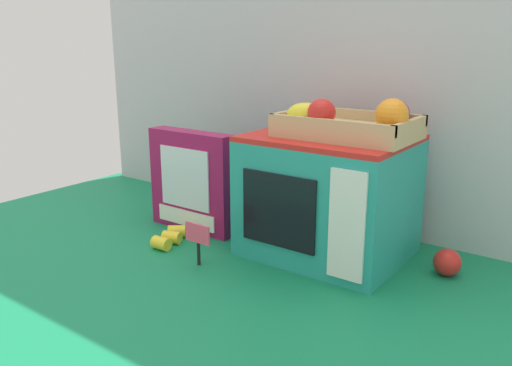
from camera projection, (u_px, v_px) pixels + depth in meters
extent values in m
plane|color=#147A4C|center=(258.00, 240.00, 1.35)|extent=(1.70, 1.70, 0.00)
cube|color=#B7BABF|center=(310.00, 88.00, 1.44)|extent=(1.61, 0.03, 0.74)
cube|color=teal|center=(328.00, 198.00, 1.23)|extent=(0.36, 0.29, 0.28)
cube|color=red|center=(331.00, 138.00, 1.19)|extent=(0.36, 0.29, 0.01)
cube|color=black|center=(278.00, 211.00, 1.14)|extent=(0.19, 0.01, 0.17)
cube|color=white|center=(347.00, 226.00, 1.05)|extent=(0.08, 0.01, 0.23)
cube|color=tan|center=(347.00, 131.00, 1.17)|extent=(0.30, 0.19, 0.03)
cube|color=tan|center=(328.00, 125.00, 1.09)|extent=(0.30, 0.01, 0.02)
cube|color=tan|center=(364.00, 115.00, 1.23)|extent=(0.30, 0.01, 0.02)
cube|color=tan|center=(293.00, 115.00, 1.24)|extent=(0.01, 0.19, 0.02)
cube|color=tan|center=(410.00, 126.00, 1.08)|extent=(0.01, 0.19, 0.02)
ellipsoid|color=yellow|center=(305.00, 114.00, 1.15)|extent=(0.09, 0.08, 0.05)
sphere|color=#72287F|center=(397.00, 113.00, 1.15)|extent=(0.06, 0.06, 0.06)
sphere|color=orange|center=(392.00, 115.00, 1.07)|extent=(0.07, 0.07, 0.07)
sphere|color=red|center=(321.00, 113.00, 1.13)|extent=(0.06, 0.06, 0.06)
cube|color=#99144C|center=(192.00, 181.00, 1.40)|extent=(0.26, 0.05, 0.27)
cube|color=silver|center=(184.00, 178.00, 1.37)|extent=(0.17, 0.00, 0.16)
cube|color=white|center=(186.00, 218.00, 1.40)|extent=(0.20, 0.00, 0.04)
cylinder|color=black|center=(199.00, 254.00, 1.19)|extent=(0.01, 0.01, 0.06)
cube|color=#F44C6B|center=(197.00, 233.00, 1.18)|extent=(0.07, 0.00, 0.05)
cylinder|color=yellow|center=(161.00, 243.00, 1.28)|extent=(0.05, 0.03, 0.03)
cylinder|color=yellow|center=(172.00, 237.00, 1.32)|extent=(0.05, 0.04, 0.03)
cylinder|color=yellow|center=(177.00, 231.00, 1.36)|extent=(0.06, 0.05, 0.03)
sphere|color=red|center=(447.00, 262.00, 1.14)|extent=(0.06, 0.06, 0.06)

